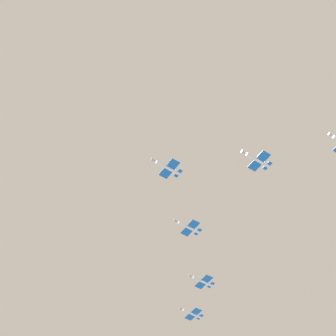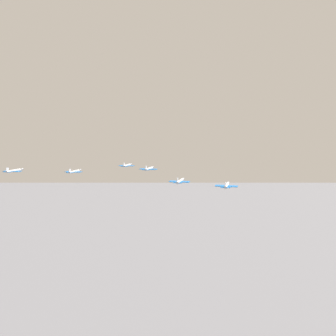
{
  "view_description": "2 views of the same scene",
  "coord_description": "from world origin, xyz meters",
  "px_view_note": "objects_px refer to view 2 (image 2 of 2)",
  "views": [
    {
      "loc": [
        29.97,
        114.94,
        3.4
      ],
      "look_at": [
        16.9,
        14.17,
        135.81
      ],
      "focal_mm": 56.07,
      "sensor_mm": 36.0,
      "label": 1
    },
    {
      "loc": [
        -110.42,
        -123.49,
        156.11
      ],
      "look_at": [
        30.87,
        -2.19,
        134.49
      ],
      "focal_mm": 38.4,
      "sensor_mm": 36.0,
      "label": 2
    }
  ],
  "objects_px": {
    "jet_starboard_inner": "(149,169)",
    "jet_starboard_outer": "(180,181)",
    "jet_port_inner": "(74,171)",
    "jet_port_trail": "(227,185)",
    "jet_lead": "(127,165)",
    "jet_port_outer": "(14,171)"
  },
  "relations": [
    {
      "from": "jet_starboard_inner",
      "to": "jet_starboard_outer",
      "type": "relative_size",
      "value": 1.0
    },
    {
      "from": "jet_port_inner",
      "to": "jet_starboard_outer",
      "type": "distance_m",
      "value": 59.53
    },
    {
      "from": "jet_starboard_inner",
      "to": "jet_port_trail",
      "type": "distance_m",
      "value": 46.64
    },
    {
      "from": "jet_port_trail",
      "to": "jet_lead",
      "type": "bearing_deg",
      "value": 139.06
    },
    {
      "from": "jet_port_outer",
      "to": "jet_starboard_outer",
      "type": "relative_size",
      "value": 1.0
    },
    {
      "from": "jet_lead",
      "to": "jet_port_inner",
      "type": "distance_m",
      "value": 28.35
    },
    {
      "from": "jet_port_inner",
      "to": "jet_port_trail",
      "type": "bearing_deg",
      "value": -20.2
    },
    {
      "from": "jet_port_inner",
      "to": "jet_port_trail",
      "type": "distance_m",
      "value": 80.01
    },
    {
      "from": "jet_port_outer",
      "to": "jet_port_trail",
      "type": "relative_size",
      "value": 1.0
    },
    {
      "from": "jet_lead",
      "to": "jet_starboard_outer",
      "type": "height_order",
      "value": "jet_lead"
    },
    {
      "from": "jet_starboard_inner",
      "to": "jet_starboard_outer",
      "type": "xyz_separation_m",
      "value": [
        -9.11,
        -25.33,
        -2.08
      ]
    },
    {
      "from": "jet_port_outer",
      "to": "jet_starboard_outer",
      "type": "bearing_deg",
      "value": -0.0
    },
    {
      "from": "jet_lead",
      "to": "jet_starboard_inner",
      "type": "relative_size",
      "value": 1.0
    },
    {
      "from": "jet_port_trail",
      "to": "jet_starboard_inner",
      "type": "bearing_deg",
      "value": 143.65
    },
    {
      "from": "jet_port_inner",
      "to": "jet_port_trail",
      "type": "height_order",
      "value": "jet_port_trail"
    },
    {
      "from": "jet_lead",
      "to": "jet_starboard_outer",
      "type": "bearing_deg",
      "value": -47.18
    },
    {
      "from": "jet_starboard_inner",
      "to": "jet_port_trail",
      "type": "xyz_separation_m",
      "value": [
        -8.36,
        -45.85,
        -1.66
      ]
    },
    {
      "from": "jet_starboard_outer",
      "to": "jet_port_outer",
      "type": "bearing_deg",
      "value": 180.0
    },
    {
      "from": "jet_port_inner",
      "to": "jet_starboard_inner",
      "type": "distance_m",
      "value": 37.62
    },
    {
      "from": "jet_lead",
      "to": "jet_port_outer",
      "type": "bearing_deg",
      "value": -132.82
    },
    {
      "from": "jet_port_inner",
      "to": "jet_port_outer",
      "type": "height_order",
      "value": "jet_port_outer"
    },
    {
      "from": "jet_lead",
      "to": "jet_port_trail",
      "type": "relative_size",
      "value": 1.0
    }
  ]
}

